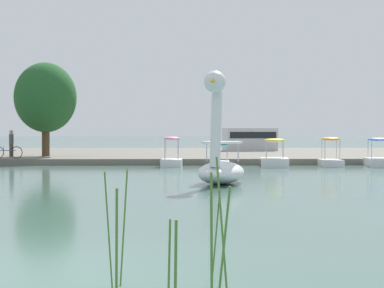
{
  "coord_description": "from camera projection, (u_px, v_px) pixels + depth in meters",
  "views": [
    {
      "loc": [
        1.9,
        -7.78,
        1.83
      ],
      "look_at": [
        2.4,
        16.92,
        1.37
      ],
      "focal_mm": 55.12,
      "sensor_mm": 36.0,
      "label": 1
    }
  ],
  "objects": [
    {
      "name": "pedal_boat_yellow",
      "position": [
        275.0,
        159.0,
        31.94
      ],
      "size": [
        1.72,
        2.49,
        1.54
      ],
      "color": "white",
      "rests_on": "ground_plane"
    },
    {
      "name": "shore_bank_far",
      "position": [
        156.0,
        154.0,
        45.67
      ],
      "size": [
        139.28,
        24.88,
        0.36
      ],
      "primitive_type": "cube",
      "color": "#6B665B",
      "rests_on": "ground_plane"
    },
    {
      "name": "pedal_boat_teal",
      "position": [
        221.0,
        159.0,
        32.02
      ],
      "size": [
        1.01,
        1.81,
        1.34
      ],
      "color": "white",
      "rests_on": "ground_plane"
    },
    {
      "name": "parked_van",
      "position": [
        250.0,
        139.0,
        48.66
      ],
      "size": [
        4.55,
        2.66,
        1.86
      ],
      "color": "silver",
      "rests_on": "shore_bank_far"
    },
    {
      "name": "reed_clump_foreground",
      "position": [
        177.0,
        241.0,
        6.59
      ],
      "size": [
        1.45,
        0.94,
        1.56
      ],
      "color": "#4C7F33",
      "rests_on": "ground_plane"
    },
    {
      "name": "pedal_boat_pink",
      "position": [
        172.0,
        158.0,
        32.19
      ],
      "size": [
        1.2,
        2.24,
        1.64
      ],
      "color": "white",
      "rests_on": "ground_plane"
    },
    {
      "name": "ground_plane",
      "position": [
        37.0,
        272.0,
        7.77
      ],
      "size": [
        612.21,
        612.21,
        0.0
      ],
      "primitive_type": "plane",
      "color": "#47665B"
    },
    {
      "name": "pedal_boat_orange",
      "position": [
        331.0,
        158.0,
        32.31
      ],
      "size": [
        1.16,
        2.01,
        1.61
      ],
      "color": "white",
      "rests_on": "ground_plane"
    },
    {
      "name": "bicycle_parked",
      "position": [
        7.0,
        152.0,
        34.0
      ],
      "size": [
        1.79,
        0.2,
        0.71
      ],
      "color": "black",
      "rests_on": "shore_bank_far"
    },
    {
      "name": "tree_broadleaf_left",
      "position": [
        46.0,
        98.0,
        37.25
      ],
      "size": [
        5.33,
        5.36,
        5.93
      ],
      "color": "#4C3823",
      "rests_on": "shore_bank_far"
    },
    {
      "name": "swan_boat",
      "position": [
        220.0,
        160.0,
        21.05
      ],
      "size": [
        2.34,
        3.49,
        3.95
      ],
      "color": "white",
      "rests_on": "ground_plane"
    },
    {
      "name": "person_on_path",
      "position": [
        11.0,
        142.0,
        36.47
      ],
      "size": [
        0.28,
        0.28,
        1.66
      ],
      "color": "#47382D",
      "rests_on": "shore_bank_far"
    },
    {
      "name": "pedal_boat_blue",
      "position": [
        379.0,
        158.0,
        32.15
      ],
      "size": [
        1.55,
        2.32,
        1.59
      ],
      "color": "white",
      "rests_on": "ground_plane"
    }
  ]
}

